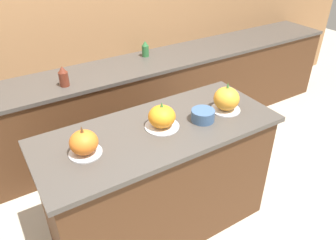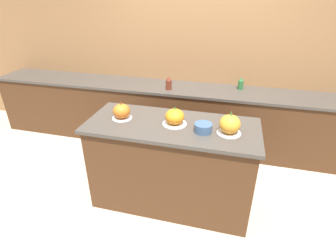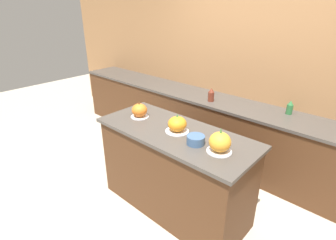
# 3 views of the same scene
# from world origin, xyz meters

# --- Properties ---
(ground_plane) EXTENTS (12.00, 12.00, 0.00)m
(ground_plane) POSITION_xyz_m (0.00, 0.00, 0.00)
(ground_plane) COLOR #BCB29E
(wall_back) EXTENTS (8.00, 0.06, 2.50)m
(wall_back) POSITION_xyz_m (0.00, 1.55, 1.25)
(wall_back) COLOR #9E7047
(wall_back) RESTS_ON ground_plane
(kitchen_island) EXTENTS (1.66, 0.70, 0.95)m
(kitchen_island) POSITION_xyz_m (0.00, 0.00, 0.48)
(kitchen_island) COLOR #4C2D19
(kitchen_island) RESTS_ON ground_plane
(back_counter) EXTENTS (6.00, 0.60, 0.89)m
(back_counter) POSITION_xyz_m (0.00, 1.22, 0.44)
(back_counter) COLOR #4C2D19
(back_counter) RESTS_ON ground_plane
(pumpkin_cake_left) EXTENTS (0.20, 0.20, 0.19)m
(pumpkin_cake_left) POSITION_xyz_m (-0.51, 0.00, 1.02)
(pumpkin_cake_left) COLOR silver
(pumpkin_cake_left) RESTS_ON kitchen_island
(pumpkin_cake_center) EXTENTS (0.23, 0.23, 0.19)m
(pumpkin_cake_center) POSITION_xyz_m (0.03, 0.01, 1.02)
(pumpkin_cake_center) COLOR silver
(pumpkin_cake_center) RESTS_ON kitchen_island
(pumpkin_cake_right) EXTENTS (0.22, 0.22, 0.22)m
(pumpkin_cake_right) POSITION_xyz_m (0.54, -0.05, 1.03)
(pumpkin_cake_right) COLOR silver
(pumpkin_cake_right) RESTS_ON kitchen_island
(bottle_tall) EXTENTS (0.08, 0.08, 0.18)m
(bottle_tall) POSITION_xyz_m (-0.31, 1.10, 0.97)
(bottle_tall) COLOR maroon
(bottle_tall) RESTS_ON back_counter
(bottle_short) EXTENTS (0.07, 0.07, 0.17)m
(bottle_short) POSITION_xyz_m (0.63, 1.35, 0.97)
(bottle_short) COLOR #2D6B38
(bottle_short) RESTS_ON back_counter
(mixing_bowl) EXTENTS (0.16, 0.16, 0.08)m
(mixing_bowl) POSITION_xyz_m (0.31, -0.07, 0.99)
(mixing_bowl) COLOR #3D5B84
(mixing_bowl) RESTS_ON kitchen_island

